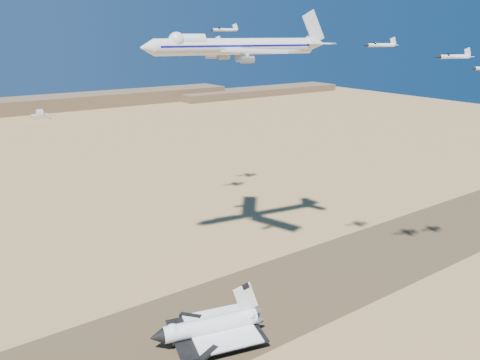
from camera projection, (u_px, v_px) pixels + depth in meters
ground at (230, 314)px, 172.99m from camera, size 1200.00×1200.00×0.00m
runway at (230, 314)px, 172.98m from camera, size 600.00×50.00×0.06m
ridgeline at (51, 106)px, 619.15m from camera, size 960.00×90.00×18.00m
shuttle at (210, 327)px, 156.86m from camera, size 39.15×29.98×19.20m
carrier_747 at (231, 46)px, 184.95m from camera, size 80.50×61.25×19.98m
crew_a at (233, 343)px, 155.33m from camera, size 0.44×0.63×1.67m
crew_b at (236, 342)px, 156.00m from camera, size 0.98×0.99×1.82m
crew_c at (249, 339)px, 157.20m from camera, size 1.07×1.25×1.90m
chase_jet_a at (381, 45)px, 170.11m from camera, size 13.76×8.03×3.51m
chase_jet_b at (454, 56)px, 162.49m from camera, size 14.87×8.69×3.79m
chase_jet_e at (208, 42)px, 238.03m from camera, size 15.87×9.14×4.03m
chase_jet_f at (224, 30)px, 252.99m from camera, size 16.24×9.55×4.16m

